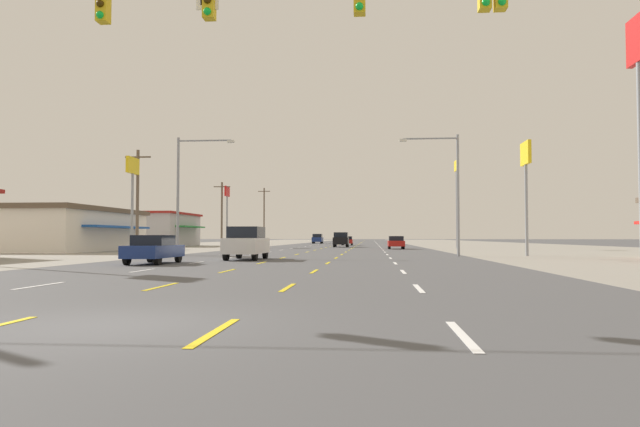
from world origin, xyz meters
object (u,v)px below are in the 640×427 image
at_px(pole_sign_left_row_1, 133,180).
at_px(streetlight_left_row_0, 184,186).
at_px(suv_far_left_farther, 318,239).
at_px(pole_sign_right_row_1, 526,168).
at_px(pole_sign_left_row_2, 227,202).
at_px(pole_sign_right_row_2, 457,183).
at_px(suv_center_turn_midfar, 341,239).
at_px(sedan_center_turn_far, 347,241).
at_px(pole_sign_right_row_0, 640,82).
at_px(sedan_far_left_nearest, 154,249).
at_px(sedan_far_right_mid, 396,242).
at_px(streetlight_right_row_0, 451,185).
at_px(suv_inner_left_near, 247,243).

height_order(pole_sign_left_row_1, streetlight_left_row_0, streetlight_left_row_0).
relative_size(suv_far_left_farther, pole_sign_right_row_1, 0.59).
distance_m(suv_far_left_farther, pole_sign_left_row_2, 44.59).
xyz_separation_m(pole_sign_left_row_2, pole_sign_right_row_2, (29.20, -5.97, 1.65)).
distance_m(suv_center_turn_midfar, sedan_center_turn_far, 17.38).
height_order(sedan_center_turn_far, pole_sign_right_row_0, pole_sign_right_row_0).
relative_size(pole_sign_right_row_0, pole_sign_right_row_1, 1.20).
bearing_deg(pole_sign_right_row_0, suv_far_left_farther, 102.24).
bearing_deg(sedan_far_left_nearest, pole_sign_right_row_2, 63.06).
distance_m(sedan_far_right_mid, pole_sign_right_row_0, 45.36).
bearing_deg(pole_sign_right_row_2, suv_far_left_farther, 113.00).
relative_size(pole_sign_left_row_1, streetlight_right_row_0, 0.91).
xyz_separation_m(sedan_far_left_nearest, suv_center_turn_midfar, (7.08, 50.18, 0.27)).
distance_m(sedan_center_turn_far, pole_sign_left_row_2, 25.51).
bearing_deg(suv_far_left_farther, sedan_far_left_nearest, -90.13).
relative_size(suv_center_turn_midfar, streetlight_left_row_0, 0.56).
distance_m(pole_sign_right_row_1, streetlight_right_row_0, 5.84).
bearing_deg(sedan_far_right_mid, pole_sign_left_row_2, 156.44).
bearing_deg(pole_sign_right_row_2, sedan_center_turn_far, 118.54).
bearing_deg(pole_sign_right_row_1, pole_sign_left_row_2, 132.16).
height_order(sedan_far_left_nearest, streetlight_left_row_0, streetlight_left_row_0).
bearing_deg(sedan_far_right_mid, sedan_far_left_nearest, -110.00).
bearing_deg(sedan_far_right_mid, streetlight_right_row_0, -83.58).
bearing_deg(pole_sign_left_row_2, sedan_far_left_nearest, -80.53).
bearing_deg(pole_sign_right_row_2, pole_sign_left_row_1, -140.63).
relative_size(sedan_far_left_nearest, suv_inner_left_near, 0.92).
relative_size(sedan_center_turn_far, streetlight_right_row_0, 0.52).
distance_m(suv_center_turn_midfar, pole_sign_right_row_2, 17.77).
height_order(pole_sign_right_row_0, streetlight_left_row_0, pole_sign_right_row_0).
bearing_deg(sedan_far_right_mid, pole_sign_right_row_1, -70.68).
relative_size(sedan_far_left_nearest, streetlight_left_row_0, 0.52).
bearing_deg(pole_sign_right_row_1, pole_sign_right_row_0, -92.65).
distance_m(pole_sign_right_row_2, streetlight_left_row_0, 37.48).
height_order(sedan_center_turn_far, pole_sign_left_row_2, pole_sign_left_row_2).
height_order(sedan_far_left_nearest, pole_sign_right_row_2, pole_sign_right_row_2).
bearing_deg(sedan_far_right_mid, streetlight_left_row_0, -123.18).
relative_size(suv_far_left_farther, streetlight_left_row_0, 0.56).
distance_m(sedan_far_right_mid, pole_sign_left_row_1, 30.93).
distance_m(sedan_far_right_mid, pole_sign_right_row_2, 10.72).
xyz_separation_m(sedan_far_left_nearest, streetlight_right_row_0, (16.75, 12.96, 4.31)).
xyz_separation_m(sedan_far_left_nearest, pole_sign_right_row_0, (21.33, -6.06, 6.53)).
relative_size(pole_sign_left_row_1, pole_sign_left_row_2, 0.97).
bearing_deg(suv_far_left_farther, pole_sign_right_row_2, -67.00).
relative_size(pole_sign_left_row_1, pole_sign_right_row_2, 0.76).
bearing_deg(pole_sign_left_row_2, suv_far_left_farther, 79.36).
relative_size(pole_sign_right_row_0, streetlight_left_row_0, 1.13).
height_order(sedan_far_right_mid, pole_sign_right_row_1, pole_sign_right_row_1).
relative_size(suv_inner_left_near, pole_sign_right_row_1, 0.59).
bearing_deg(pole_sign_right_row_2, suv_inner_left_near, -116.21).
xyz_separation_m(suv_inner_left_near, pole_sign_right_row_2, (17.67, 35.89, 6.70)).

